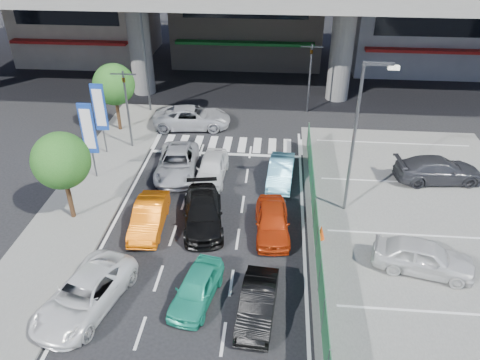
# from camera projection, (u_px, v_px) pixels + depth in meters

# --- Properties ---
(ground) EXTENTS (120.00, 120.00, 0.00)m
(ground) POSITION_uv_depth(u_px,v_px,m) (195.00, 280.00, 20.28)
(ground) COLOR black
(ground) RESTS_ON ground
(parking_lot) EXTENTS (12.00, 28.00, 0.06)m
(parking_lot) POSITION_uv_depth(u_px,v_px,m) (442.00, 264.00, 21.15)
(parking_lot) COLOR #5E5E5C
(parking_lot) RESTS_ON ground
(sidewalk_left) EXTENTS (4.00, 30.00, 0.12)m
(sidewalk_left) POSITION_uv_depth(u_px,v_px,m) (74.00, 217.00, 24.16)
(sidewalk_left) COLOR #5E5E5C
(sidewalk_left) RESTS_ON ground
(fence_run) EXTENTS (0.16, 22.00, 1.80)m
(fence_run) POSITION_uv_depth(u_px,v_px,m) (318.00, 256.00, 20.27)
(fence_run) COLOR #205D35
(fence_run) RESTS_ON ground
(building_east) EXTENTS (12.00, 10.90, 12.00)m
(building_east) POSITION_uv_depth(u_px,v_px,m) (421.00, 0.00, 43.12)
(building_east) COLOR gray
(building_east) RESTS_ON ground
(traffic_light_left) EXTENTS (1.60, 1.24, 5.20)m
(traffic_light_left) POSITION_uv_depth(u_px,v_px,m) (125.00, 91.00, 28.87)
(traffic_light_left) COLOR #595B60
(traffic_light_left) RESTS_ON ground
(traffic_light_right) EXTENTS (1.60, 1.24, 5.20)m
(traffic_light_right) POSITION_uv_depth(u_px,v_px,m) (311.00, 61.00, 33.96)
(traffic_light_right) COLOR #595B60
(traffic_light_right) RESTS_ON ground
(street_lamp_right) EXTENTS (1.65, 0.22, 8.00)m
(street_lamp_right) POSITION_uv_depth(u_px,v_px,m) (359.00, 128.00, 22.35)
(street_lamp_right) COLOR #595B60
(street_lamp_right) RESTS_ON ground
(street_lamp_left) EXTENTS (1.65, 0.22, 8.00)m
(street_lamp_left) POSITION_uv_depth(u_px,v_px,m) (147.00, 50.00, 33.54)
(street_lamp_left) COLOR #595B60
(street_lamp_left) RESTS_ON ground
(signboard_near) EXTENTS (0.80, 0.14, 4.70)m
(signboard_near) POSITION_uv_depth(u_px,v_px,m) (88.00, 131.00, 26.00)
(signboard_near) COLOR #595B60
(signboard_near) RESTS_ON ground
(signboard_far) EXTENTS (0.80, 0.14, 4.70)m
(signboard_far) POSITION_uv_depth(u_px,v_px,m) (100.00, 110.00, 28.58)
(signboard_far) COLOR #595B60
(signboard_far) RESTS_ON ground
(tree_near) EXTENTS (2.80, 2.80, 4.80)m
(tree_near) POSITION_uv_depth(u_px,v_px,m) (61.00, 161.00, 22.42)
(tree_near) COLOR #382314
(tree_near) RESTS_ON ground
(tree_far) EXTENTS (2.80, 2.80, 4.80)m
(tree_far) POSITION_uv_depth(u_px,v_px,m) (114.00, 85.00, 31.40)
(tree_far) COLOR #382314
(tree_far) RESTS_ON ground
(sedan_white_mid_left) EXTENTS (3.45, 5.38, 1.38)m
(sedan_white_mid_left) POSITION_uv_depth(u_px,v_px,m) (85.00, 295.00, 18.63)
(sedan_white_mid_left) COLOR white
(sedan_white_mid_left) RESTS_ON ground
(taxi_teal_mid) EXTENTS (2.15, 3.86, 1.24)m
(taxi_teal_mid) POSITION_uv_depth(u_px,v_px,m) (196.00, 288.00, 19.03)
(taxi_teal_mid) COLOR #23AA89
(taxi_teal_mid) RESTS_ON ground
(hatch_black_mid_right) EXTENTS (1.61, 3.89, 1.25)m
(hatch_black_mid_right) POSITION_uv_depth(u_px,v_px,m) (258.00, 303.00, 18.31)
(hatch_black_mid_right) COLOR black
(hatch_black_mid_right) RESTS_ON ground
(taxi_orange_left) EXTENTS (1.62, 4.14, 1.34)m
(taxi_orange_left) POSITION_uv_depth(u_px,v_px,m) (149.00, 217.00, 23.16)
(taxi_orange_left) COLOR orange
(taxi_orange_left) RESTS_ON ground
(sedan_black_mid) EXTENTS (2.72, 5.02, 1.38)m
(sedan_black_mid) POSITION_uv_depth(u_px,v_px,m) (203.00, 213.00, 23.42)
(sedan_black_mid) COLOR black
(sedan_black_mid) RESTS_ON ground
(taxi_orange_right) EXTENTS (1.91, 4.15, 1.38)m
(taxi_orange_right) POSITION_uv_depth(u_px,v_px,m) (272.00, 221.00, 22.79)
(taxi_orange_right) COLOR #BA300C
(taxi_orange_right) RESTS_ON ground
(wagon_silver_front_left) EXTENTS (2.68, 5.14, 1.38)m
(wagon_silver_front_left) POSITION_uv_depth(u_px,v_px,m) (177.00, 163.00, 27.72)
(wagon_silver_front_left) COLOR #A6A8AE
(wagon_silver_front_left) RESTS_ON ground
(sedan_white_front_mid) EXTENTS (1.72, 4.09, 1.38)m
(sedan_white_front_mid) POSITION_uv_depth(u_px,v_px,m) (212.00, 168.00, 27.21)
(sedan_white_front_mid) COLOR white
(sedan_white_front_mid) RESTS_ON ground
(kei_truck_front_right) EXTENTS (1.65, 4.01, 1.29)m
(kei_truck_front_right) POSITION_uv_depth(u_px,v_px,m) (281.00, 172.00, 26.94)
(kei_truck_front_right) COLOR #63B5D6
(kei_truck_front_right) RESTS_ON ground
(crossing_wagon_silver) EXTENTS (5.66, 3.03, 1.51)m
(crossing_wagon_silver) POSITION_uv_depth(u_px,v_px,m) (192.00, 117.00, 33.24)
(crossing_wagon_silver) COLOR #B6B8BF
(crossing_wagon_silver) RESTS_ON ground
(parked_sedan_white) EXTENTS (4.61, 2.68, 1.48)m
(parked_sedan_white) POSITION_uv_depth(u_px,v_px,m) (424.00, 257.00, 20.40)
(parked_sedan_white) COLOR silver
(parked_sedan_white) RESTS_ON parking_lot
(parked_sedan_dgrey) EXTENTS (5.15, 2.55, 1.44)m
(parked_sedan_dgrey) POSITION_uv_depth(u_px,v_px,m) (438.00, 170.00, 26.88)
(parked_sedan_dgrey) COLOR #323339
(parked_sedan_dgrey) RESTS_ON parking_lot
(traffic_cone) EXTENTS (0.49, 0.49, 0.77)m
(traffic_cone) POSITION_uv_depth(u_px,v_px,m) (321.00, 232.00, 22.46)
(traffic_cone) COLOR #DF430C
(traffic_cone) RESTS_ON parking_lot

